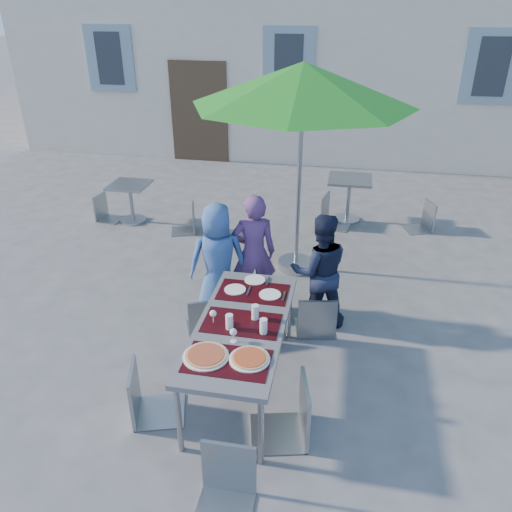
% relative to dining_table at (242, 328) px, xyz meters
% --- Properties ---
extents(ground, '(90.00, 90.00, 0.00)m').
position_rel_dining_table_xyz_m(ground, '(-0.58, -0.14, -0.70)').
color(ground, '#4F4F52').
rests_on(ground, ground).
extents(dining_table, '(0.80, 1.85, 0.76)m').
position_rel_dining_table_xyz_m(dining_table, '(0.00, 0.00, 0.00)').
color(dining_table, '#434247').
rests_on(dining_table, ground).
extents(pizza_near_left, '(0.39, 0.39, 0.03)m').
position_rel_dining_table_xyz_m(pizza_near_left, '(-0.19, -0.54, 0.07)').
color(pizza_near_left, white).
rests_on(pizza_near_left, dining_table).
extents(pizza_near_right, '(0.34, 0.34, 0.03)m').
position_rel_dining_table_xyz_m(pizza_near_right, '(0.18, -0.50, 0.07)').
color(pizza_near_right, white).
rests_on(pizza_near_right, dining_table).
extents(glassware, '(0.55, 0.44, 0.15)m').
position_rel_dining_table_xyz_m(glassware, '(0.04, -0.07, 0.13)').
color(glassware, silver).
rests_on(glassware, dining_table).
extents(place_settings, '(0.63, 0.48, 0.01)m').
position_rel_dining_table_xyz_m(place_settings, '(-0.01, 0.62, 0.06)').
color(place_settings, white).
rests_on(place_settings, dining_table).
extents(child_0, '(0.79, 0.65, 1.39)m').
position_rel_dining_table_xyz_m(child_0, '(-0.55, 1.25, -0.00)').
color(child_0, '#385B9A').
rests_on(child_0, ground).
extents(child_1, '(0.61, 0.49, 1.46)m').
position_rel_dining_table_xyz_m(child_1, '(-0.17, 1.45, 0.03)').
color(child_1, '#5F3670').
rests_on(child_1, ground).
extents(child_2, '(0.74, 0.54, 1.37)m').
position_rel_dining_table_xyz_m(child_2, '(0.62, 1.24, -0.01)').
color(child_2, '#181E36').
rests_on(child_2, ground).
extents(chair_0, '(0.57, 0.58, 0.98)m').
position_rel_dining_table_xyz_m(chair_0, '(-0.56, 0.74, -0.12)').
color(chair_0, gray).
rests_on(chair_0, ground).
extents(chair_1, '(0.47, 0.47, 1.00)m').
position_rel_dining_table_xyz_m(chair_1, '(0.08, 0.91, -0.11)').
color(chair_1, gray).
rests_on(chair_1, ground).
extents(chair_2, '(0.50, 0.51, 0.97)m').
position_rel_dining_table_xyz_m(chair_2, '(0.63, 0.99, -0.13)').
color(chair_2, gray).
rests_on(chair_2, ground).
extents(chair_3, '(0.55, 0.55, 0.99)m').
position_rel_dining_table_xyz_m(chair_3, '(-0.77, -0.52, -0.11)').
color(chair_3, gray).
rests_on(chair_3, ground).
extents(chair_4, '(0.57, 0.57, 1.06)m').
position_rel_dining_table_xyz_m(chair_4, '(0.54, -0.52, -0.07)').
color(chair_4, gray).
rests_on(chair_4, ground).
extents(chair_5, '(0.42, 0.43, 0.95)m').
position_rel_dining_table_xyz_m(chair_5, '(0.15, -1.27, -0.14)').
color(chair_5, gray).
rests_on(chair_5, ground).
extents(patio_umbrella, '(2.77, 2.77, 2.75)m').
position_rel_dining_table_xyz_m(patio_umbrella, '(0.22, 2.51, 1.78)').
color(patio_umbrella, '#B3B5BB').
rests_on(patio_umbrella, ground).
extents(cafe_table_0, '(0.62, 0.62, 0.67)m').
position_rel_dining_table_xyz_m(cafe_table_0, '(-2.70, 3.64, -0.27)').
color(cafe_table_0, '#B3B5BB').
rests_on(cafe_table_0, ground).
extents(bg_chair_l_0, '(0.42, 0.42, 0.84)m').
position_rel_dining_table_xyz_m(bg_chair_l_0, '(-3.19, 3.62, -0.21)').
color(bg_chair_l_0, '#90969B').
rests_on(bg_chair_l_0, ground).
extents(bg_chair_r_0, '(0.48, 0.48, 0.86)m').
position_rel_dining_table_xyz_m(bg_chair_r_0, '(-1.64, 3.41, -0.20)').
color(bg_chair_r_0, gray).
rests_on(bg_chair_r_0, ground).
extents(cafe_table_1, '(0.70, 0.70, 0.75)m').
position_rel_dining_table_xyz_m(cafe_table_1, '(0.88, 4.36, -0.18)').
color(cafe_table_1, '#B3B5BB').
rests_on(cafe_table_1, ground).
extents(bg_chair_l_1, '(0.52, 0.52, 0.99)m').
position_rel_dining_table_xyz_m(bg_chair_l_1, '(0.62, 4.10, -0.11)').
color(bg_chair_l_1, gray).
rests_on(bg_chair_l_1, ground).
extents(bg_chair_r_1, '(0.51, 0.51, 0.89)m').
position_rel_dining_table_xyz_m(bg_chair_r_1, '(2.11, 4.21, -0.18)').
color(bg_chair_r_1, gray).
rests_on(bg_chair_r_1, ground).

